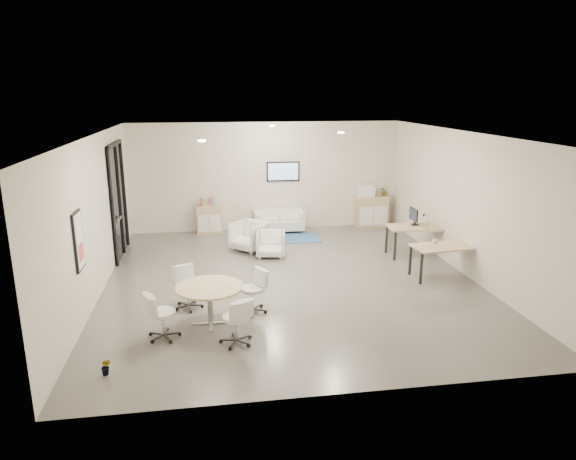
# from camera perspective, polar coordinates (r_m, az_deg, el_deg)

# --- Properties ---
(room_shell) EXTENTS (9.60, 10.60, 4.80)m
(room_shell) POSITION_cam_1_polar(r_m,az_deg,el_deg) (10.98, 0.26, 2.26)
(room_shell) COLOR #585650
(room_shell) RESTS_ON ground
(glass_door) EXTENTS (0.09, 1.90, 2.85)m
(glass_door) POSITION_cam_1_polar(r_m,az_deg,el_deg) (13.51, -18.35, 3.50)
(glass_door) COLOR black
(glass_door) RESTS_ON room_shell
(artwork) EXTENTS (0.05, 0.54, 1.04)m
(artwork) POSITION_cam_1_polar(r_m,az_deg,el_deg) (9.58, -22.25, -1.15)
(artwork) COLOR black
(artwork) RESTS_ON room_shell
(wall_tv) EXTENTS (0.98, 0.06, 0.58)m
(wall_tv) POSITION_cam_1_polar(r_m,az_deg,el_deg) (15.36, -0.56, 6.53)
(wall_tv) COLOR black
(wall_tv) RESTS_ON room_shell
(ceiling_spots) EXTENTS (3.14, 4.14, 0.03)m
(ceiling_spots) POSITION_cam_1_polar(r_m,az_deg,el_deg) (11.53, -1.40, 10.82)
(ceiling_spots) COLOR #FFEAC6
(ceiling_spots) RESTS_ON room_shell
(sideboard_left) EXTENTS (0.74, 0.38, 0.83)m
(sideboard_left) POSITION_cam_1_polar(r_m,az_deg,el_deg) (15.29, -8.73, 1.19)
(sideboard_left) COLOR tan
(sideboard_left) RESTS_ON room_shell
(sideboard_right) EXTENTS (0.97, 0.47, 0.97)m
(sideboard_right) POSITION_cam_1_polar(r_m,az_deg,el_deg) (16.01, 9.25, 2.06)
(sideboard_right) COLOR tan
(sideboard_right) RESTS_ON room_shell
(books) EXTENTS (0.43, 0.14, 0.22)m
(books) POSITION_cam_1_polar(r_m,az_deg,el_deg) (15.17, -8.94, 3.12)
(books) COLOR red
(books) RESTS_ON sideboard_left
(printer) EXTENTS (0.55, 0.48, 0.36)m
(printer) POSITION_cam_1_polar(r_m,az_deg,el_deg) (15.82, 8.63, 4.33)
(printer) COLOR white
(printer) RESTS_ON sideboard_right
(loveseat) EXTENTS (1.46, 0.73, 0.55)m
(loveseat) POSITION_cam_1_polar(r_m,az_deg,el_deg) (15.30, -1.04, 0.94)
(loveseat) COLOR silver
(loveseat) RESTS_ON room_shell
(blue_rug) EXTENTS (1.58, 1.08, 0.01)m
(blue_rug) POSITION_cam_1_polar(r_m,az_deg,el_deg) (14.61, 0.51, -0.93)
(blue_rug) COLOR #315D97
(blue_rug) RESTS_ON room_shell
(armchair_left) EXTENTS (1.11, 1.11, 0.83)m
(armchair_left) POSITION_cam_1_polar(r_m,az_deg,el_deg) (13.49, -4.32, -0.52)
(armchair_left) COLOR silver
(armchair_left) RESTS_ON room_shell
(armchair_right) EXTENTS (0.79, 0.76, 0.72)m
(armchair_right) POSITION_cam_1_polar(r_m,az_deg,el_deg) (12.95, -1.93, -1.42)
(armchair_right) COLOR silver
(armchair_right) RESTS_ON room_shell
(desk_rear) EXTENTS (1.51, 0.84, 0.76)m
(desk_rear) POSITION_cam_1_polar(r_m,az_deg,el_deg) (13.36, 14.12, 0.07)
(desk_rear) COLOR tan
(desk_rear) RESTS_ON room_shell
(desk_front) EXTENTS (1.51, 0.86, 0.75)m
(desk_front) POSITION_cam_1_polar(r_m,az_deg,el_deg) (11.90, 17.05, -2.02)
(desk_front) COLOR tan
(desk_front) RESTS_ON room_shell
(monitor) EXTENTS (0.20, 0.50, 0.44)m
(monitor) POSITION_cam_1_polar(r_m,az_deg,el_deg) (13.40, 13.80, 1.52)
(monitor) COLOR black
(monitor) RESTS_ON desk_rear
(round_table) EXTENTS (1.19, 1.19, 0.73)m
(round_table) POSITION_cam_1_polar(r_m,az_deg,el_deg) (9.23, -8.71, -6.68)
(round_table) COLOR tan
(round_table) RESTS_ON room_shell
(meeting_chairs) EXTENTS (2.37, 2.37, 0.82)m
(meeting_chairs) POSITION_cam_1_polar(r_m,az_deg,el_deg) (9.32, -8.65, -8.01)
(meeting_chairs) COLOR white
(meeting_chairs) RESTS_ON room_shell
(plant_cabinet) EXTENTS (0.35, 0.37, 0.24)m
(plant_cabinet) POSITION_cam_1_polar(r_m,az_deg,el_deg) (16.00, 10.65, 4.20)
(plant_cabinet) COLOR #3F7F3F
(plant_cabinet) RESTS_ON sideboard_right
(plant_floor) EXTENTS (0.22, 0.30, 0.12)m
(plant_floor) POSITION_cam_1_polar(r_m,az_deg,el_deg) (8.29, -19.53, -14.57)
(plant_floor) COLOR #3F7F3F
(plant_floor) RESTS_ON room_shell
(cup) EXTENTS (0.14, 0.12, 0.13)m
(cup) POSITION_cam_1_polar(r_m,az_deg,el_deg) (11.99, 16.02, -1.12)
(cup) COLOR white
(cup) RESTS_ON desk_front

